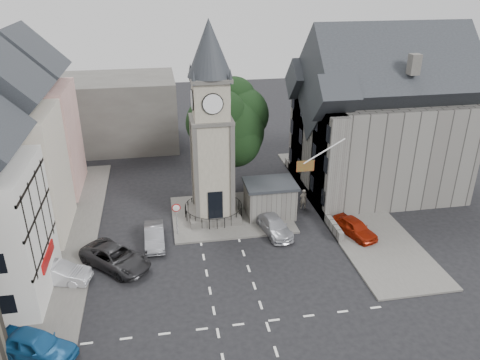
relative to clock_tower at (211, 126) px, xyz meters
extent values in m
plane|color=black|center=(0.00, -7.99, -8.12)|extent=(120.00, 120.00, 0.00)
cube|color=#595651|center=(-12.50, -1.99, -8.05)|extent=(6.00, 30.00, 0.14)
cube|color=#595651|center=(12.00, 0.01, -8.05)|extent=(6.00, 26.00, 0.14)
cube|color=#595651|center=(1.50, 0.01, -8.04)|extent=(10.00, 8.00, 0.16)
cube|color=silver|center=(0.00, -13.49, -8.12)|extent=(20.00, 8.00, 0.01)
cube|color=#4C4944|center=(0.00, 0.01, -7.77)|extent=(4.20, 4.20, 0.70)
torus|color=black|center=(0.00, 0.01, -7.04)|extent=(4.86, 4.86, 0.06)
cube|color=gray|center=(0.00, 0.01, -3.42)|extent=(3.00, 3.00, 8.00)
cube|color=black|center=(0.00, -1.44, -6.22)|extent=(1.20, 0.25, 2.40)
cube|color=#4C4944|center=(0.00, 0.01, 0.58)|extent=(3.30, 3.30, 0.25)
cube|color=gray|center=(0.00, 0.01, 2.18)|extent=(2.70, 2.70, 3.20)
cylinder|color=white|center=(0.00, -1.39, 2.18)|extent=(1.50, 0.12, 1.50)
cube|color=#4C4944|center=(0.00, 0.01, 3.78)|extent=(3.10, 3.10, 0.30)
cone|color=#202428|center=(0.00, 0.01, 6.03)|extent=(3.40, 3.40, 4.20)
cube|color=#5F5C58|center=(4.80, -0.49, -6.72)|extent=(4.00, 3.00, 2.80)
cube|color=#202428|center=(4.80, -0.49, -5.17)|extent=(4.30, 3.30, 0.25)
cylinder|color=black|center=(2.00, 5.01, -5.92)|extent=(0.70, 0.70, 4.40)
cylinder|color=black|center=(-3.20, -2.49, -6.87)|extent=(0.10, 0.10, 2.50)
cone|color=#A50C0C|center=(-3.20, -2.59, -5.62)|extent=(0.70, 0.06, 0.70)
cone|color=white|center=(-3.20, -2.61, -5.62)|extent=(0.54, 0.04, 0.54)
cube|color=tan|center=(-15.50, 8.01, -3.12)|extent=(7.50, 7.00, 10.00)
cube|color=beige|center=(-15.50, 0.01, -3.12)|extent=(7.50, 7.00, 10.00)
cube|color=#4C4944|center=(-12.00, 20.01, -4.12)|extent=(20.00, 10.00, 8.00)
cube|color=#5F5C58|center=(16.00, 3.01, -3.62)|extent=(14.00, 10.00, 9.00)
cube|color=#5F5C58|center=(9.80, -0.49, -3.62)|extent=(1.60, 4.40, 9.00)
cube|color=#5F5C58|center=(9.80, 6.51, -3.62)|extent=(1.60, 4.40, 9.00)
cube|color=#5F5C58|center=(9.20, 2.01, -7.67)|extent=(0.40, 16.00, 0.90)
cylinder|color=white|center=(8.00, -3.99, -1.12)|extent=(3.17, 0.10, 1.89)
plane|color=#B21414|center=(6.60, -3.99, -2.22)|extent=(1.40, 0.00, 1.40)
imported|color=#1B5997|center=(-11.50, -13.99, -7.34)|extent=(4.94, 3.81, 1.57)
imported|color=#B5B6BE|center=(-11.50, -7.25, -7.40)|extent=(4.62, 2.55, 1.44)
imported|color=#28272A|center=(-7.77, -6.06, -7.36)|extent=(5.71, 5.64, 1.53)
imported|color=gray|center=(-5.01, -3.49, -7.43)|extent=(1.51, 4.21, 1.38)
imported|color=#AEB0B7|center=(4.48, -3.49, -7.47)|extent=(2.62, 4.74, 1.30)
imported|color=maroon|center=(10.69, -4.99, -7.42)|extent=(2.92, 4.44, 1.40)
imported|color=#AFA390|center=(8.00, 0.14, -7.20)|extent=(0.67, 0.44, 1.83)
camera|label=1|loc=(-3.94, -35.06, 11.47)|focal=35.00mm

